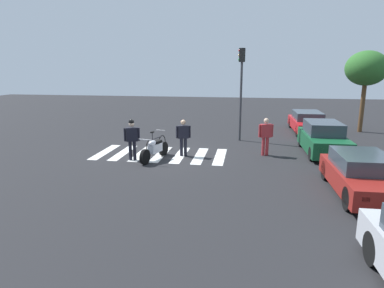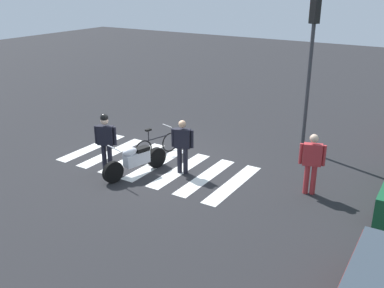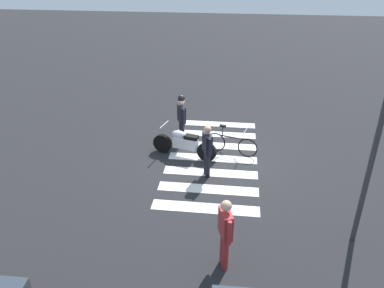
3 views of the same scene
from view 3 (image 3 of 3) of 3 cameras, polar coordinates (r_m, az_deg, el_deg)
ground_plane at (r=12.59m, az=3.07°, el=-2.10°), size 60.00×60.00×0.00m
police_motorcycle at (r=12.48m, az=-1.14°, el=0.04°), size 2.16×0.84×1.03m
leaning_bicycle at (r=12.73m, az=5.83°, el=0.03°), size 1.69×0.61×0.99m
officer_on_foot at (r=11.21m, az=2.26°, el=-0.61°), size 0.35×0.63×1.64m
officer_by_motorcycle at (r=13.08m, az=-1.55°, el=4.15°), size 0.36×0.63×1.78m
pedestrian_bystander at (r=8.15m, az=4.93°, el=-12.55°), size 0.34×0.65×1.69m
crosswalk_stripes at (r=12.58m, az=3.07°, el=-2.08°), size 2.86×5.85×0.01m
traffic_light_pole at (r=8.57m, az=26.46°, el=4.06°), size 0.32×0.36×4.84m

